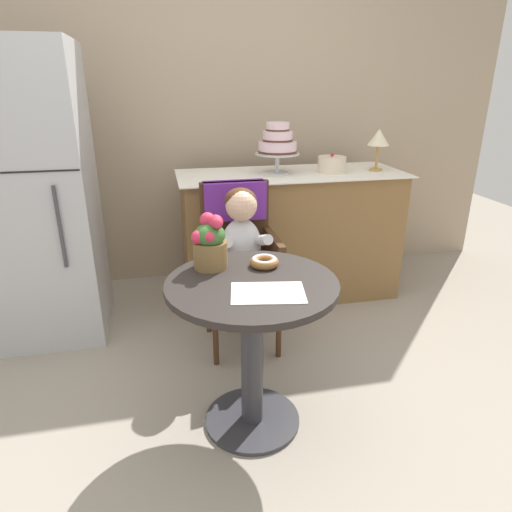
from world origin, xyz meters
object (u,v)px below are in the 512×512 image
at_px(seated_child, 243,241).
at_px(round_layer_cake, 332,164).
at_px(wicker_chair, 238,239).
at_px(tiered_cake_stand, 278,143).
at_px(table_lamp, 379,139).
at_px(flower_vase, 210,242).
at_px(donut_front, 264,261).
at_px(refrigerator, 35,199).
at_px(cafe_table, 252,326).

xyz_separation_m(seated_child, round_layer_cake, (0.75, 0.66, 0.28)).
relative_size(wicker_chair, tiered_cake_stand, 2.83).
relative_size(tiered_cake_stand, round_layer_cake, 1.75).
distance_m(wicker_chair, table_lamp, 1.27).
xyz_separation_m(tiered_cake_stand, round_layer_cake, (0.38, -0.03, -0.15)).
xyz_separation_m(flower_vase, table_lamp, (1.30, 1.07, 0.28)).
distance_m(donut_front, tiered_cake_stand, 1.26).
relative_size(flower_vase, round_layer_cake, 1.26).
distance_m(donut_front, flower_vase, 0.26).
height_order(seated_child, tiered_cake_stand, tiered_cake_stand).
height_order(seated_child, refrigerator, refrigerator).
distance_m(wicker_chair, refrigerator, 1.19).
height_order(cafe_table, tiered_cake_stand, tiered_cake_stand).
bearing_deg(refrigerator, round_layer_cake, 5.15).
bearing_deg(wicker_chair, refrigerator, 157.71).
bearing_deg(donut_front, wicker_chair, 91.02).
xyz_separation_m(cafe_table, refrigerator, (-1.05, 1.10, 0.34)).
relative_size(round_layer_cake, refrigerator, 0.11).
bearing_deg(table_lamp, round_layer_cake, 177.78).
bearing_deg(seated_child, round_layer_cake, 41.30).
bearing_deg(wicker_chair, donut_front, -94.76).
relative_size(seated_child, donut_front, 5.63).
xyz_separation_m(cafe_table, table_lamp, (1.15, 1.26, 0.61)).
relative_size(seated_child, refrigerator, 0.43).
relative_size(cafe_table, wicker_chair, 0.75).
distance_m(seated_child, tiered_cake_stand, 0.89).
xyz_separation_m(seated_child, tiered_cake_stand, (0.37, 0.69, 0.42)).
bearing_deg(tiered_cake_stand, cafe_table, -108.95).
bearing_deg(flower_vase, round_layer_cake, 48.10).
bearing_deg(flower_vase, seated_child, 62.35).
xyz_separation_m(flower_vase, refrigerator, (-0.90, 0.91, 0.01)).
bearing_deg(round_layer_cake, flower_vase, -131.90).
height_order(wicker_chair, flower_vase, flower_vase).
relative_size(flower_vase, table_lamp, 0.85).
bearing_deg(wicker_chair, tiered_cake_stand, 49.44).
bearing_deg(flower_vase, cafe_table, -51.52).
height_order(round_layer_cake, table_lamp, table_lamp).
relative_size(seated_child, tiered_cake_stand, 2.16).
height_order(flower_vase, tiered_cake_stand, tiered_cake_stand).
bearing_deg(seated_child, flower_vase, -117.65).
bearing_deg(seated_child, donut_front, -88.63).
height_order(cafe_table, donut_front, donut_front).
bearing_deg(round_layer_cake, table_lamp, -2.22).
height_order(tiered_cake_stand, refrigerator, refrigerator).
distance_m(round_layer_cake, refrigerator, 1.89).
relative_size(wicker_chair, seated_child, 1.31).
bearing_deg(flower_vase, tiered_cake_stand, 61.97).
relative_size(cafe_table, tiered_cake_stand, 2.14).
height_order(seated_child, flower_vase, flower_vase).
height_order(donut_front, round_layer_cake, round_layer_cake).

